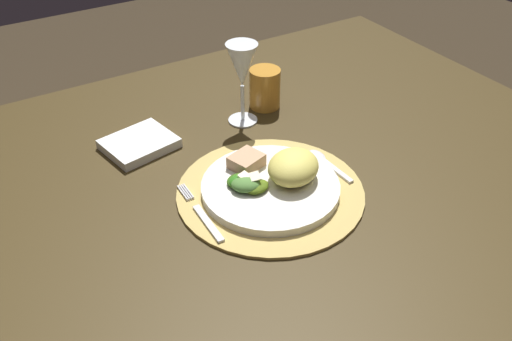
{
  "coord_description": "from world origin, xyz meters",
  "views": [
    {
      "loc": [
        -0.5,
        -0.73,
        1.36
      ],
      "look_at": [
        -0.06,
        -0.01,
        0.74
      ],
      "focal_mm": 39.51,
      "sensor_mm": 36.0,
      "label": 1
    }
  ],
  "objects_px": {
    "fork": "(202,215)",
    "spoon": "(323,160)",
    "dining_table": "(279,215)",
    "amber_tumbler": "(265,88)",
    "dinner_plate": "(270,187)",
    "napkin": "(139,144)",
    "wine_glass": "(242,68)"
  },
  "relations": [
    {
      "from": "dinner_plate",
      "to": "dining_table",
      "type": "bearing_deg",
      "value": 44.25
    },
    {
      "from": "dinner_plate",
      "to": "napkin",
      "type": "height_order",
      "value": "dinner_plate"
    },
    {
      "from": "dining_table",
      "to": "spoon",
      "type": "distance_m",
      "value": 0.16
    },
    {
      "from": "napkin",
      "to": "amber_tumbler",
      "type": "relative_size",
      "value": 1.48
    },
    {
      "from": "dinner_plate",
      "to": "wine_glass",
      "type": "relative_size",
      "value": 1.4
    },
    {
      "from": "spoon",
      "to": "amber_tumbler",
      "type": "height_order",
      "value": "amber_tumbler"
    },
    {
      "from": "dining_table",
      "to": "dinner_plate",
      "type": "xyz_separation_m",
      "value": [
        -0.06,
        -0.06,
        0.14
      ]
    },
    {
      "from": "fork",
      "to": "spoon",
      "type": "relative_size",
      "value": 1.36
    },
    {
      "from": "fork",
      "to": "spoon",
      "type": "xyz_separation_m",
      "value": [
        0.27,
        0.02,
        -0.0
      ]
    },
    {
      "from": "fork",
      "to": "wine_glass",
      "type": "distance_m",
      "value": 0.35
    },
    {
      "from": "dining_table",
      "to": "amber_tumbler",
      "type": "height_order",
      "value": "amber_tumbler"
    },
    {
      "from": "dinner_plate",
      "to": "spoon",
      "type": "xyz_separation_m",
      "value": [
        0.14,
        0.02,
        -0.01
      ]
    },
    {
      "from": "dining_table",
      "to": "amber_tumbler",
      "type": "relative_size",
      "value": 14.36
    },
    {
      "from": "wine_glass",
      "to": "amber_tumbler",
      "type": "height_order",
      "value": "wine_glass"
    },
    {
      "from": "dinner_plate",
      "to": "amber_tumbler",
      "type": "xyz_separation_m",
      "value": [
        0.16,
        0.28,
        0.03
      ]
    },
    {
      "from": "fork",
      "to": "amber_tumbler",
      "type": "height_order",
      "value": "amber_tumbler"
    },
    {
      "from": "fork",
      "to": "wine_glass",
      "type": "height_order",
      "value": "wine_glass"
    },
    {
      "from": "dining_table",
      "to": "wine_glass",
      "type": "bearing_deg",
      "value": 82.68
    },
    {
      "from": "fork",
      "to": "spoon",
      "type": "bearing_deg",
      "value": 4.49
    },
    {
      "from": "dining_table",
      "to": "wine_glass",
      "type": "relative_size",
      "value": 7.22
    },
    {
      "from": "fork",
      "to": "napkin",
      "type": "distance_m",
      "value": 0.26
    },
    {
      "from": "dining_table",
      "to": "fork",
      "type": "relative_size",
      "value": 7.63
    },
    {
      "from": "spoon",
      "to": "fork",
      "type": "bearing_deg",
      "value": -175.51
    },
    {
      "from": "dinner_plate",
      "to": "amber_tumbler",
      "type": "relative_size",
      "value": 2.79
    },
    {
      "from": "napkin",
      "to": "dining_table",
      "type": "bearing_deg",
      "value": -44.42
    },
    {
      "from": "fork",
      "to": "amber_tumbler",
      "type": "xyz_separation_m",
      "value": [
        0.3,
        0.27,
        0.04
      ]
    },
    {
      "from": "amber_tumbler",
      "to": "fork",
      "type": "bearing_deg",
      "value": -137.62
    },
    {
      "from": "dining_table",
      "to": "fork",
      "type": "height_order",
      "value": "fork"
    },
    {
      "from": "spoon",
      "to": "napkin",
      "type": "distance_m",
      "value": 0.37
    },
    {
      "from": "fork",
      "to": "wine_glass",
      "type": "xyz_separation_m",
      "value": [
        0.22,
        0.24,
        0.12
      ]
    },
    {
      "from": "dining_table",
      "to": "spoon",
      "type": "bearing_deg",
      "value": -25.49
    },
    {
      "from": "dining_table",
      "to": "napkin",
      "type": "xyz_separation_m",
      "value": [
        -0.21,
        0.2,
        0.13
      ]
    }
  ]
}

